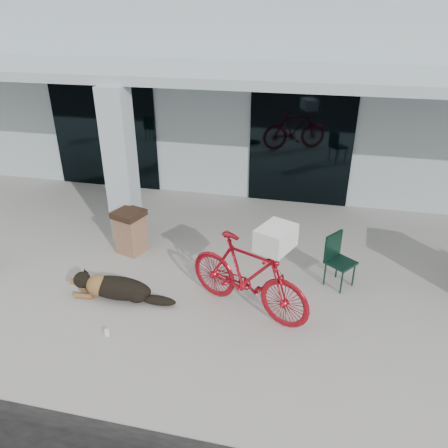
% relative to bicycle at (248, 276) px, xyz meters
% --- Properties ---
extents(ground, '(80.00, 80.00, 0.00)m').
position_rel_bicycle_xyz_m(ground, '(-1.36, -0.47, -0.65)').
color(ground, '#A19F98').
rests_on(ground, ground).
extents(building, '(22.00, 7.00, 4.50)m').
position_rel_bicycle_xyz_m(building, '(-1.36, 8.03, 1.60)').
color(building, '#AAB9C0').
rests_on(building, ground).
extents(storefront_glass_left, '(2.80, 0.06, 2.70)m').
position_rel_bicycle_xyz_m(storefront_glass_left, '(-4.56, 4.51, 0.70)').
color(storefront_glass_left, black).
rests_on(storefront_glass_left, ground).
extents(storefront_glass_right, '(2.40, 0.06, 2.70)m').
position_rel_bicycle_xyz_m(storefront_glass_right, '(0.44, 4.51, 0.70)').
color(storefront_glass_right, black).
rests_on(storefront_glass_right, ground).
extents(column, '(0.50, 0.50, 3.12)m').
position_rel_bicycle_xyz_m(column, '(-2.86, 1.83, 0.91)').
color(column, '#AAB9C0').
rests_on(column, ground).
extents(overhang, '(22.00, 2.80, 0.18)m').
position_rel_bicycle_xyz_m(overhang, '(-1.36, 3.13, 2.56)').
color(overhang, '#AAB9C0').
rests_on(overhang, column).
extents(bicycle, '(2.23, 1.42, 1.30)m').
position_rel_bicycle_xyz_m(bicycle, '(0.00, 0.00, 0.00)').
color(bicycle, '#A60D1A').
rests_on(bicycle, ground).
extents(laundry_basket, '(0.62, 0.69, 0.34)m').
position_rel_bicycle_xyz_m(laundry_basket, '(0.41, -0.18, 0.82)').
color(laundry_basket, white).
rests_on(laundry_basket, bicycle).
extents(dog, '(1.39, 0.57, 0.45)m').
position_rel_bicycle_xyz_m(dog, '(-2.15, -0.17, -0.42)').
color(dog, black).
rests_on(dog, ground).
extents(cup_near_dog, '(0.08, 0.08, 0.10)m').
position_rel_bicycle_xyz_m(cup_near_dog, '(-1.93, -1.07, -0.60)').
color(cup_near_dog, white).
rests_on(cup_near_dog, ground).
extents(cafe_chair_far_a, '(0.64, 0.63, 0.95)m').
position_rel_bicycle_xyz_m(cafe_chair_far_a, '(1.44, 1.03, -0.17)').
color(cafe_chair_far_a, '#123327').
rests_on(cafe_chair_far_a, ground).
extents(trash_receptacle, '(0.65, 0.65, 0.88)m').
position_rel_bicycle_xyz_m(trash_receptacle, '(-2.56, 1.33, -0.21)').
color(trash_receptacle, '#8A6047').
rests_on(trash_receptacle, ground).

